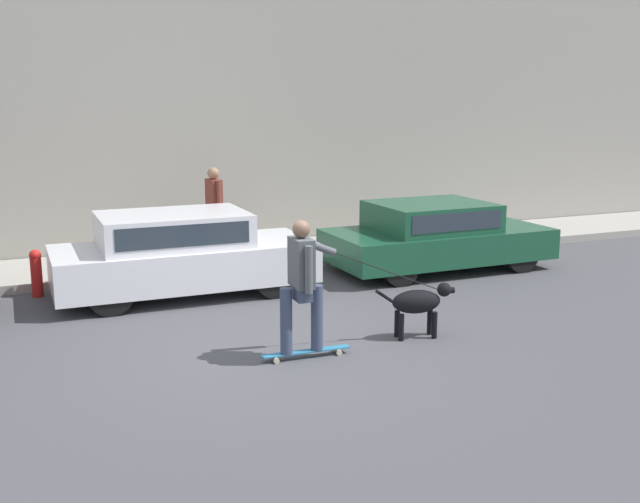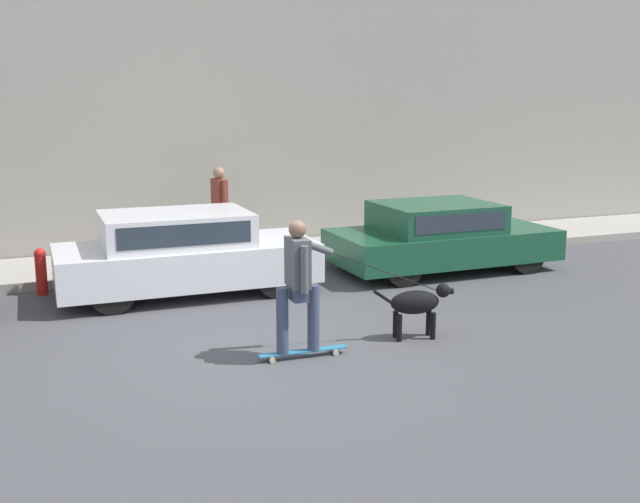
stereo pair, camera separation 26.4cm
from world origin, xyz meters
TOP-DOWN VIEW (x-y plane):
  - ground_plane at (0.00, 0.00)m, footprint 36.00×36.00m
  - back_wall at (0.00, 6.22)m, footprint 32.00×0.30m
  - sidewalk_curb at (0.00, 5.02)m, footprint 30.00×2.06m
  - parked_car_1 at (-0.28, 2.98)m, footprint 3.98×1.67m
  - parked_car_2 at (4.30, 2.98)m, footprint 3.97×1.91m
  - dog at (2.06, -0.30)m, footprint 1.06×0.41m
  - skateboarder at (0.40, -0.45)m, footprint 2.51×0.59m
  - pedestrian_with_bag at (0.82, 5.05)m, footprint 0.24×0.66m
  - fire_hydrant at (-2.38, 3.74)m, footprint 0.18×0.18m

SIDE VIEW (x-z plane):
  - ground_plane at x=0.00m, z-range 0.00..0.00m
  - sidewalk_curb at x=0.00m, z-range 0.00..0.15m
  - fire_hydrant at x=-2.38m, z-range 0.02..0.77m
  - dog at x=2.06m, z-range 0.11..0.82m
  - parked_car_2 at x=4.30m, z-range -0.01..1.21m
  - parked_car_1 at x=-0.28m, z-range -0.01..1.30m
  - skateboarder at x=0.40m, z-range 0.11..1.78m
  - pedestrian_with_bag at x=0.82m, z-range 0.25..1.87m
  - back_wall at x=0.00m, z-range 0.00..5.92m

